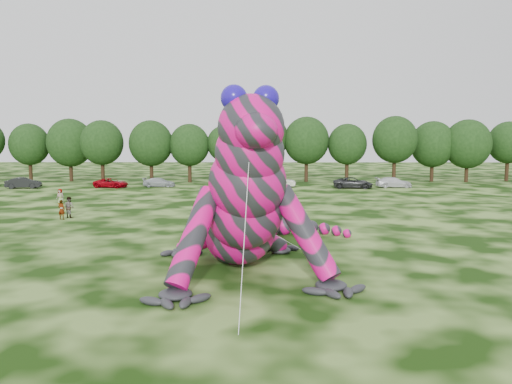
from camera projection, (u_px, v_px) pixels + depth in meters
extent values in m
plane|color=#16330A|center=(92.00, 308.00, 20.09)|extent=(240.00, 240.00, 0.00)
imported|color=black|center=(23.00, 183.00, 67.27)|extent=(4.73, 2.39, 1.49)
imported|color=#9B020D|center=(111.00, 183.00, 68.23)|extent=(4.97, 2.96, 1.29)
imported|color=#A6ADB0|center=(159.00, 182.00, 69.32)|extent=(4.50, 1.96, 1.29)
imported|color=#142046|center=(225.00, 182.00, 69.58)|extent=(3.86, 1.78, 1.28)
imported|color=beige|center=(280.00, 182.00, 69.32)|extent=(4.65, 2.30, 1.47)
imported|color=#29292C|center=(353.00, 183.00, 67.51)|extent=(5.54, 2.98, 1.48)
imported|color=silver|center=(394.00, 182.00, 68.46)|extent=(4.96, 2.17, 1.42)
imported|color=gray|center=(69.00, 207.00, 42.67)|extent=(1.10, 1.03, 1.81)
imported|color=gray|center=(60.00, 196.00, 51.63)|extent=(0.85, 0.64, 1.57)
imported|color=gray|center=(62.00, 210.00, 41.74)|extent=(0.68, 0.52, 1.66)
imported|color=gray|center=(250.00, 219.00, 36.71)|extent=(1.06, 1.77, 1.82)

